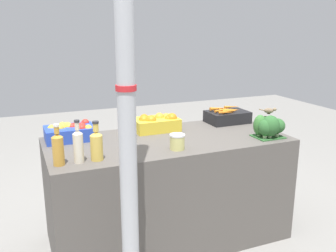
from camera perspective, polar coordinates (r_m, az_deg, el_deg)
ground_plane at (r=3.18m, az=0.00°, el=-16.36°), size 10.00×10.00×0.00m
market_table at (r=2.99m, az=0.00°, el=-9.56°), size 1.81×0.83×0.83m
support_pole at (r=1.94m, az=-6.40°, el=5.16°), size 0.11×0.11×2.65m
apple_crate at (r=2.90m, az=-14.69°, el=-0.83°), size 0.36×0.24×0.13m
orange_crate at (r=3.05m, az=-1.87°, el=0.52°), size 0.36×0.24×0.14m
carrot_crate at (r=3.35m, az=9.02°, el=1.49°), size 0.36×0.25×0.14m
broccoli_pile at (r=2.95m, az=14.99°, el=-0.04°), size 0.23×0.20×0.18m
juice_bottle_amber at (r=2.38m, az=-16.42°, el=-3.28°), size 0.07×0.07×0.26m
juice_bottle_cloudy at (r=2.39m, az=-13.52°, el=-2.84°), size 0.06×0.06×0.27m
juice_bottle_golden at (r=2.41m, az=-10.84°, el=-2.77°), size 0.08×0.08×0.26m
pickle_jar at (r=2.59m, az=1.42°, el=-2.41°), size 0.11×0.11×0.11m
sparrow_bird at (r=2.95m, az=15.20°, el=2.30°), size 0.12×0.09×0.05m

